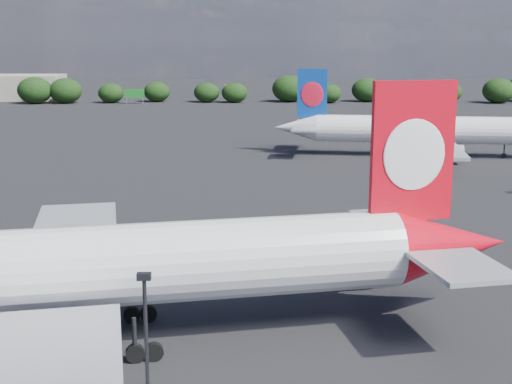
{
  "coord_description": "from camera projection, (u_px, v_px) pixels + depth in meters",
  "views": [
    {
      "loc": [
        14.93,
        -43.49,
        20.11
      ],
      "look_at": [
        16.0,
        12.0,
        8.0
      ],
      "focal_mm": 50.0,
      "sensor_mm": 36.0,
      "label": 1
    }
  ],
  "objects": [
    {
      "name": "horizon_treeline",
      "position": [
        223.0,
        91.0,
        221.56
      ],
      "size": [
        202.03,
        14.73,
        8.4
      ],
      "color": "black",
      "rests_on": "ground"
    },
    {
      "name": "billboard_yellow",
      "position": [
        233.0,
        90.0,
        223.67
      ],
      "size": [
        5.0,
        0.3,
        5.5
      ],
      "color": "gold",
      "rests_on": "ground"
    },
    {
      "name": "highway_sign",
      "position": [
        134.0,
        94.0,
        217.4
      ],
      "size": [
        6.0,
        0.3,
        4.5
      ],
      "color": "#156D1D",
      "rests_on": "ground"
    },
    {
      "name": "qantas_airliner",
      "position": [
        126.0,
        267.0,
        46.93
      ],
      "size": [
        52.69,
        50.31,
        17.23
      ],
      "color": "silver",
      "rests_on": "ground"
    },
    {
      "name": "ground",
      "position": [
        141.0,
        176.0,
        105.1
      ],
      "size": [
        500.0,
        500.0,
        0.0
      ],
      "primitive_type": "plane",
      "color": "black",
      "rests_on": "ground"
    },
    {
      "name": "china_southern_airliner",
      "position": [
        411.0,
        130.0,
        121.6
      ],
      "size": [
        45.34,
        43.24,
        14.8
      ],
      "color": "silver",
      "rests_on": "ground"
    }
  ]
}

